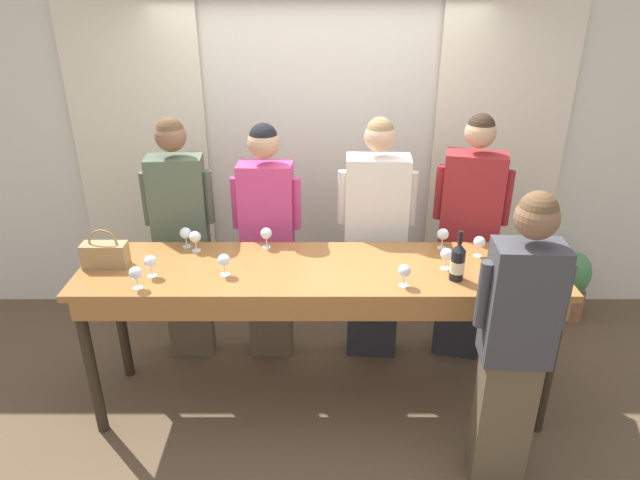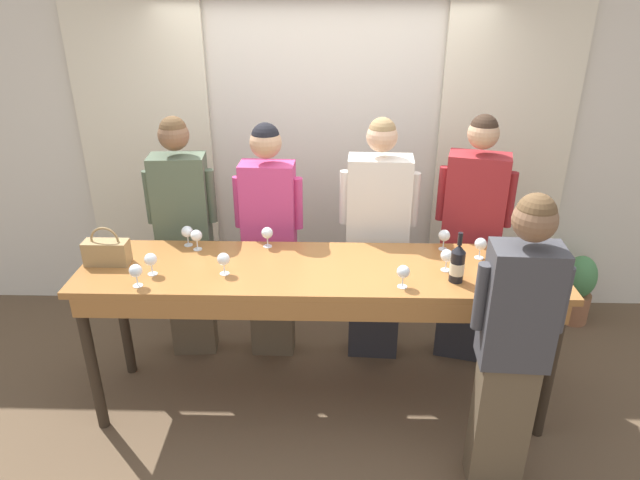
{
  "view_description": "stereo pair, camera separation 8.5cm",
  "coord_description": "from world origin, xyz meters",
  "views": [
    {
      "loc": [
        -0.0,
        -3.11,
        2.68
      ],
      "look_at": [
        0.0,
        0.07,
        1.19
      ],
      "focal_mm": 32.0,
      "sensor_mm": 36.0,
      "label": 1
    },
    {
      "loc": [
        0.08,
        -3.11,
        2.68
      ],
      "look_at": [
        0.0,
        0.07,
        1.19
      ],
      "focal_mm": 32.0,
      "sensor_mm": 36.0,
      "label": 2
    }
  ],
  "objects": [
    {
      "name": "ground_plane",
      "position": [
        0.0,
        0.0,
        0.0
      ],
      "size": [
        18.0,
        18.0,
        0.0
      ],
      "primitive_type": "plane",
      "color": "brown"
    },
    {
      "name": "wall_back",
      "position": [
        0.0,
        1.37,
        1.4
      ],
      "size": [
        12.0,
        0.06,
        2.8
      ],
      "color": "silver",
      "rests_on": "ground_plane"
    },
    {
      "name": "curtain_panel_left",
      "position": [
        -1.42,
        1.31,
        1.34
      ],
      "size": [
        1.04,
        0.03,
        2.69
      ],
      "color": "#EFE5C6",
      "rests_on": "ground_plane"
    },
    {
      "name": "curtain_panel_right",
      "position": [
        1.42,
        1.31,
        1.34
      ],
      "size": [
        1.04,
        0.03,
        2.69
      ],
      "color": "#EFE5C6",
      "rests_on": "ground_plane"
    },
    {
      "name": "tasting_bar",
      "position": [
        0.0,
        -0.03,
        0.93
      ],
      "size": [
        2.96,
        0.71,
        1.04
      ],
      "color": "#9E6633",
      "rests_on": "ground_plane"
    },
    {
      "name": "wine_bottle",
      "position": [
        0.8,
        -0.15,
        1.15
      ],
      "size": [
        0.09,
        0.09,
        0.31
      ],
      "color": "black",
      "rests_on": "tasting_bar"
    },
    {
      "name": "handbag",
      "position": [
        -1.32,
        0.01,
        1.12
      ],
      "size": [
        0.27,
        0.11,
        0.25
      ],
      "color": "#997A4C",
      "rests_on": "tasting_bar"
    },
    {
      "name": "wine_glass_front_left",
      "position": [
        -0.81,
        0.23,
        1.14
      ],
      "size": [
        0.08,
        0.08,
        0.14
      ],
      "color": "white",
      "rests_on": "tasting_bar"
    },
    {
      "name": "wine_glass_front_mid",
      "position": [
        0.48,
        -0.23,
        1.14
      ],
      "size": [
        0.08,
        0.08,
        0.14
      ],
      "color": "white",
      "rests_on": "tasting_bar"
    },
    {
      "name": "wine_glass_front_right",
      "position": [
        -1.0,
        -0.12,
        1.14
      ],
      "size": [
        0.08,
        0.08,
        0.14
      ],
      "color": "white",
      "rests_on": "tasting_bar"
    },
    {
      "name": "wine_glass_center_left",
      "position": [
        -1.05,
        -0.26,
        1.14
      ],
      "size": [
        0.08,
        0.08,
        0.14
      ],
      "color": "white",
      "rests_on": "tasting_bar"
    },
    {
      "name": "wine_glass_center_mid",
      "position": [
        -0.88,
        0.29,
        1.14
      ],
      "size": [
        0.08,
        0.08,
        0.14
      ],
      "color": "white",
      "rests_on": "tasting_bar"
    },
    {
      "name": "wine_glass_center_right",
      "position": [
        0.8,
        0.27,
        1.14
      ],
      "size": [
        0.08,
        0.08,
        0.14
      ],
      "color": "white",
      "rests_on": "tasting_bar"
    },
    {
      "name": "wine_glass_back_left",
      "position": [
        1.01,
        0.15,
        1.14
      ],
      "size": [
        0.08,
        0.08,
        0.14
      ],
      "color": "white",
      "rests_on": "tasting_bar"
    },
    {
      "name": "wine_glass_back_mid",
      "position": [
        0.77,
        -0.02,
        1.14
      ],
      "size": [
        0.08,
        0.08,
        0.14
      ],
      "color": "white",
      "rests_on": "tasting_bar"
    },
    {
      "name": "wine_glass_back_right",
      "position": [
        -0.57,
        -0.1,
        1.14
      ],
      "size": [
        0.08,
        0.08,
        0.14
      ],
      "color": "white",
      "rests_on": "tasting_bar"
    },
    {
      "name": "wine_glass_near_host",
      "position": [
        -0.35,
        0.28,
        1.14
      ],
      "size": [
        0.08,
        0.08,
        0.14
      ],
      "color": "white",
      "rests_on": "tasting_bar"
    },
    {
      "name": "guest_olive_jacket",
      "position": [
        -0.99,
        0.58,
        0.96
      ],
      "size": [
        0.49,
        0.25,
        1.84
      ],
      "color": "brown",
      "rests_on": "ground_plane"
    },
    {
      "name": "guest_pink_top",
      "position": [
        -0.37,
        0.58,
        0.95
      ],
      "size": [
        0.49,
        0.23,
        1.8
      ],
      "color": "brown",
      "rests_on": "ground_plane"
    },
    {
      "name": "guest_cream_sweater",
      "position": [
        0.4,
        0.58,
        0.95
      ],
      "size": [
        0.55,
        0.26,
        1.84
      ],
      "color": "#28282D",
      "rests_on": "ground_plane"
    },
    {
      "name": "guest_striped_shirt",
      "position": [
        1.06,
        0.58,
        0.97
      ],
      "size": [
        0.52,
        0.32,
        1.86
      ],
      "color": "#28282D",
      "rests_on": "ground_plane"
    },
    {
      "name": "host_pouring",
      "position": [
        1.02,
        -0.64,
        0.94
      ],
      "size": [
        0.47,
        0.24,
        1.77
      ],
      "color": "brown",
      "rests_on": "ground_plane"
    },
    {
      "name": "potted_plant",
      "position": [
        2.12,
        1.06,
        0.31
      ],
      "size": [
        0.26,
        0.26,
        0.6
      ],
      "color": "#935B3D",
      "rests_on": "ground_plane"
    }
  ]
}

